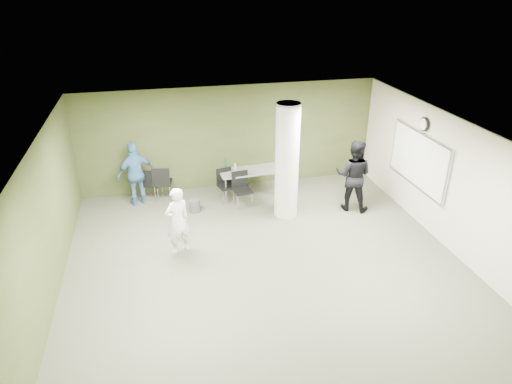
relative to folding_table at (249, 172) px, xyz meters
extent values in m
plane|color=#4C4C3C|center=(-0.34, -3.21, -0.70)|extent=(8.00, 8.00, 0.00)
plane|color=white|center=(-0.34, -3.21, 2.10)|extent=(8.00, 8.00, 0.00)
cube|color=#3F4C23|center=(-0.34, 0.79, 0.70)|extent=(8.00, 2.80, 0.02)
cube|color=#3F4C23|center=(-4.34, -3.21, 0.70)|extent=(0.02, 8.00, 2.80)
cube|color=beige|center=(3.66, -3.21, 0.70)|extent=(0.02, 8.00, 2.80)
cylinder|color=silver|center=(0.66, -1.21, 0.70)|extent=(0.56, 0.56, 2.80)
cube|color=silver|center=(3.59, -2.01, 0.80)|extent=(0.04, 2.30, 1.30)
cube|color=white|center=(3.57, -2.01, 0.80)|extent=(0.02, 2.20, 1.20)
cylinder|color=black|center=(3.59, -2.01, 1.65)|extent=(0.05, 0.32, 0.32)
cylinder|color=white|center=(3.56, -2.01, 1.65)|extent=(0.02, 0.26, 0.26)
cube|color=gray|center=(0.02, -0.01, 0.03)|extent=(1.61, 0.78, 0.04)
cylinder|color=silver|center=(-0.67, -0.32, -0.34)|extent=(0.04, 0.04, 0.71)
cylinder|color=silver|center=(0.74, -0.24, -0.34)|extent=(0.04, 0.04, 0.71)
cylinder|color=silver|center=(-0.70, 0.22, -0.34)|extent=(0.04, 0.04, 0.71)
cylinder|color=silver|center=(0.71, 0.31, -0.34)|extent=(0.04, 0.04, 0.71)
cylinder|color=#1C562F|center=(-0.58, 0.24, 0.17)|extent=(0.07, 0.07, 0.25)
cylinder|color=#B2B2B7|center=(-0.34, 0.11, 0.14)|extent=(0.06, 0.06, 0.18)
cylinder|color=#4C4C4C|center=(-1.51, -0.56, -0.54)|extent=(0.28, 0.28, 0.32)
cube|color=black|center=(-2.48, 0.44, -0.28)|extent=(0.55, 0.55, 0.05)
cube|color=black|center=(-2.54, 0.26, -0.05)|extent=(0.39, 0.18, 0.41)
cylinder|color=silver|center=(-2.25, 0.55, -0.50)|extent=(0.02, 0.02, 0.40)
cylinder|color=silver|center=(-2.58, 0.67, -0.50)|extent=(0.02, 0.02, 0.40)
cylinder|color=silver|center=(-2.38, 0.22, -0.50)|extent=(0.02, 0.02, 0.40)
cylinder|color=silver|center=(-2.70, 0.34, -0.50)|extent=(0.02, 0.02, 0.40)
cube|color=black|center=(-2.22, 0.36, -0.24)|extent=(0.53, 0.53, 0.05)
cube|color=black|center=(-2.26, 0.15, 0.01)|extent=(0.45, 0.11, 0.46)
cylinder|color=silver|center=(-2.00, 0.52, -0.48)|extent=(0.02, 0.02, 0.44)
cylinder|color=silver|center=(-2.38, 0.58, -0.48)|extent=(0.02, 0.02, 0.44)
cylinder|color=silver|center=(-2.07, 0.14, -0.48)|extent=(0.02, 0.02, 0.44)
cylinder|color=silver|center=(-2.45, 0.20, -0.48)|extent=(0.02, 0.02, 0.44)
cube|color=black|center=(-0.62, -0.17, -0.28)|extent=(0.51, 0.51, 0.05)
cube|color=black|center=(-0.66, 0.02, -0.04)|extent=(0.41, 0.13, 0.42)
cylinder|color=silver|center=(-0.75, -0.38, -0.50)|extent=(0.02, 0.02, 0.40)
cylinder|color=silver|center=(-0.40, -0.30, -0.50)|extent=(0.02, 0.02, 0.40)
cylinder|color=silver|center=(-0.83, -0.04, -0.50)|extent=(0.02, 0.02, 0.40)
cylinder|color=silver|center=(-0.48, 0.04, -0.50)|extent=(0.02, 0.02, 0.40)
cube|color=black|center=(-0.28, -0.54, -0.26)|extent=(0.50, 0.50, 0.05)
cube|color=black|center=(-0.31, -0.34, -0.02)|extent=(0.43, 0.10, 0.44)
cylinder|color=silver|center=(-0.44, -0.75, -0.49)|extent=(0.02, 0.02, 0.42)
cylinder|color=silver|center=(-0.08, -0.70, -0.49)|extent=(0.02, 0.02, 0.42)
cylinder|color=silver|center=(-0.49, -0.39, -0.49)|extent=(0.02, 0.02, 0.42)
cylinder|color=silver|center=(-0.13, -0.34, -0.49)|extent=(0.02, 0.02, 0.42)
imported|color=white|center=(-2.01, -2.31, 0.05)|extent=(0.65, 0.56, 1.50)
imported|color=black|center=(2.36, -1.28, 0.21)|extent=(1.11, 1.05, 1.82)
imported|color=teal|center=(-2.86, 0.19, 0.14)|extent=(1.06, 0.76, 1.68)
camera|label=1|loc=(-2.28, -10.72, 4.73)|focal=32.00mm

